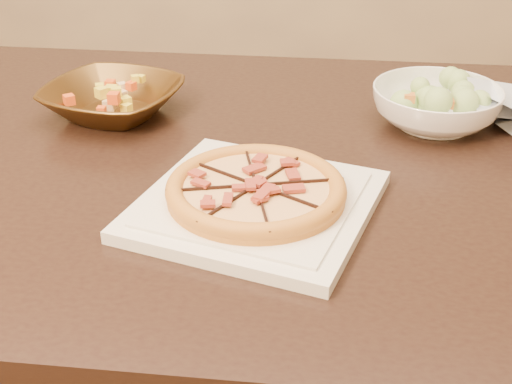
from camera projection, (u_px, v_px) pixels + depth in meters
dining_table at (205, 204)px, 1.17m from camera, size 1.53×0.99×0.75m
plate at (256, 204)px, 0.97m from camera, size 0.37×0.37×0.02m
pizza at (256, 190)px, 0.96m from camera, size 0.24×0.24×0.03m
bronze_bowl at (113, 100)px, 1.25m from camera, size 0.28×0.28×0.06m
mixed_dish at (109, 77)px, 1.23m from camera, size 0.08×0.11×0.03m
salad_bowl at (436, 107)px, 1.21m from camera, size 0.26×0.26×0.07m
salad at (439, 78)px, 1.18m from camera, size 0.11×0.10×0.04m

